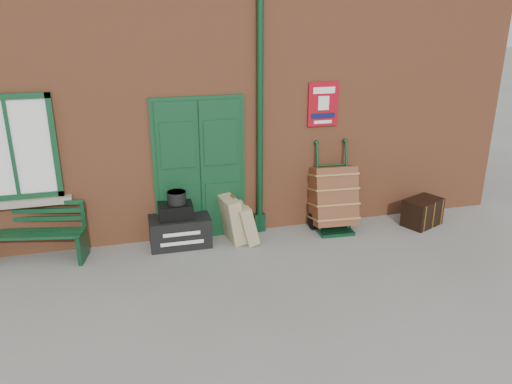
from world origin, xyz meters
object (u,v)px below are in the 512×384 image
object	(u,v)px
bench	(33,231)
porter_trolley	(333,197)
dark_trunk	(422,212)
houdini_trunk	(180,231)

from	to	relation	value
bench	porter_trolley	size ratio (longest dim) A/B	1.04
bench	dark_trunk	size ratio (longest dim) A/B	2.34
bench	porter_trolley	xyz separation A→B (m)	(4.61, -0.10, 0.11)
dark_trunk	bench	bearing A→B (deg)	152.70
houdini_trunk	porter_trolley	distance (m)	2.54
houdini_trunk	dark_trunk	xyz separation A→B (m)	(4.06, -0.27, -0.00)
houdini_trunk	bench	bearing A→B (deg)	178.37
bench	houdini_trunk	size ratio (longest dim) A/B	1.62
houdini_trunk	porter_trolley	world-z (taller)	porter_trolley
bench	dark_trunk	world-z (taller)	bench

